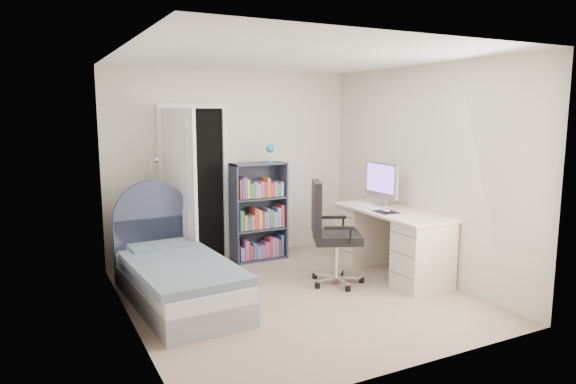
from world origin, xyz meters
name	(u,v)px	position (x,y,z in m)	size (l,w,h in m)	color
room_shell	(295,180)	(0.00, 0.00, 1.25)	(3.50, 3.70, 2.60)	gray
door	(185,187)	(-0.75, 1.52, 1.03)	(0.92, 0.81, 2.06)	black
bed	(177,277)	(-1.18, 0.40, 0.27)	(1.01, 1.96, 1.18)	gray
nightstand	(154,241)	(-1.13, 1.61, 0.36)	(0.37, 0.37, 0.56)	#D8BC85
floor_lamp	(156,224)	(-1.10, 1.64, 0.58)	(0.20, 0.20, 1.42)	silver
bookcase	(259,216)	(0.22, 1.44, 0.59)	(0.73, 0.31, 1.54)	#393E4E
desk	(390,239)	(1.38, 0.14, 0.43)	(0.65, 1.62, 1.33)	beige
office_chair	(329,228)	(0.52, 0.18, 0.65)	(0.70, 0.70, 1.19)	silver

